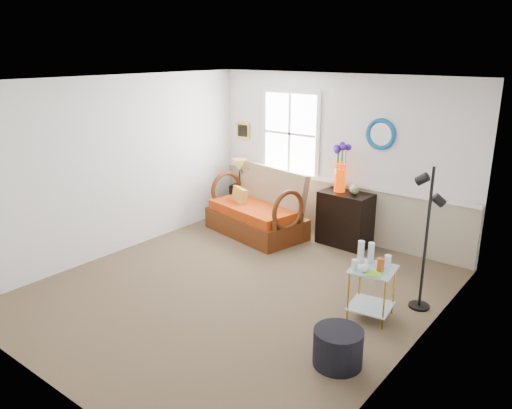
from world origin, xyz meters
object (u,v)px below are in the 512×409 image
Objects in this scene: lamp_stand at (242,201)px; floor_lamp at (426,240)px; cabinet at (345,219)px; ottoman at (338,347)px; loveseat at (256,203)px; side_table at (371,293)px.

floor_lamp is at bearing -18.85° from lamp_stand.
cabinet reaches higher than ottoman.
floor_lamp is 1.75m from ottoman.
lamp_stand is 4.06m from floor_lamp.
ottoman is (3.60, -2.90, -0.12)m from lamp_stand.
loveseat reaches higher than lamp_stand.
lamp_stand reaches higher than side_table.
side_table is (2.70, -1.33, -0.23)m from loveseat.
side_table is (1.32, -1.83, -0.12)m from cabinet.
side_table is 1.25× the size of ottoman.
loveseat is at bearing 153.71° from side_table.
floor_lamp is at bearing -2.20° from loveseat.
cabinet is 3.23m from ottoman.
loveseat is 0.94m from lamp_stand.
side_table is 0.35× the size of floor_lamp.
floor_lamp is (3.81, -1.30, 0.55)m from lamp_stand.
loveseat is 1.47m from cabinet.
cabinet is at bearing 31.52° from loveseat.
lamp_stand is 0.72× the size of cabinet.
side_table is (3.44, -1.87, -0.00)m from lamp_stand.
cabinet is (2.12, -0.04, 0.12)m from lamp_stand.
side_table is at bearing 98.45° from ottoman.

